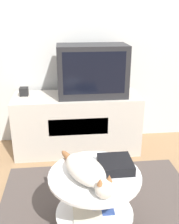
# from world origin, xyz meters

# --- Properties ---
(ground_plane) EXTENTS (12.00, 12.00, 0.00)m
(ground_plane) POSITION_xyz_m (0.00, 0.00, 0.00)
(ground_plane) COLOR #93704C
(wall_back) EXTENTS (8.00, 0.05, 2.60)m
(wall_back) POSITION_xyz_m (0.00, 1.37, 1.30)
(wall_back) COLOR silver
(wall_back) RESTS_ON ground_plane
(rug) EXTENTS (1.50, 1.45, 0.02)m
(rug) POSITION_xyz_m (0.00, 0.00, 0.01)
(rug) COLOR #4C423D
(rug) RESTS_ON ground_plane
(tv_stand) EXTENTS (1.24, 0.44, 0.59)m
(tv_stand) POSITION_xyz_m (-0.12, 1.06, 0.30)
(tv_stand) COLOR beige
(tv_stand) RESTS_ON ground_plane
(tv) EXTENTS (0.66, 0.34, 0.49)m
(tv) POSITION_xyz_m (0.04, 1.06, 0.84)
(tv) COLOR #232326
(tv) RESTS_ON tv_stand
(speaker) EXTENTS (0.08, 0.08, 0.08)m
(speaker) POSITION_xyz_m (-0.63, 1.12, 0.63)
(speaker) COLOR black
(speaker) RESTS_ON tv_stand
(coffee_table) EXTENTS (0.57, 0.57, 0.42)m
(coffee_table) POSITION_xyz_m (-0.08, -0.05, 0.29)
(coffee_table) COLOR #B2B2B7
(coffee_table) RESTS_ON rug
(dvd_box) EXTENTS (0.21, 0.21, 0.06)m
(dvd_box) POSITION_xyz_m (0.06, -0.00, 0.47)
(dvd_box) COLOR black
(dvd_box) RESTS_ON coffee_table
(cat) EXTENTS (0.32, 0.52, 0.13)m
(cat) POSITION_xyz_m (-0.13, -0.10, 0.50)
(cat) COLOR silver
(cat) RESTS_ON coffee_table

